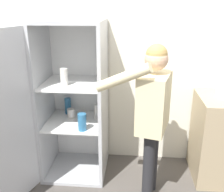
# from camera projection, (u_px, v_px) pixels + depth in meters

# --- Properties ---
(wall_back) EXTENTS (7.00, 0.06, 2.55)m
(wall_back) POSITION_uv_depth(u_px,v_px,m) (111.00, 57.00, 3.00)
(wall_back) COLOR silver
(wall_back) RESTS_ON ground_plane
(refrigerator) EXTENTS (0.95, 1.28, 1.71)m
(refrigerator) POSITION_uv_depth(u_px,v_px,m) (62.00, 105.00, 2.75)
(refrigerator) COLOR #B7BABC
(refrigerator) RESTS_ON ground_plane
(person) EXTENTS (0.70, 0.56, 1.54)m
(person) POSITION_uv_depth(u_px,v_px,m) (153.00, 107.00, 2.40)
(person) COLOR #262628
(person) RESTS_ON ground_plane
(counter) EXTENTS (0.61, 0.59, 0.94)m
(counter) POSITION_uv_depth(u_px,v_px,m) (223.00, 139.00, 2.84)
(counter) COLOR tan
(counter) RESTS_ON ground_plane
(bowl) EXTENTS (0.18, 0.18, 0.07)m
(bowl) POSITION_uv_depth(u_px,v_px,m) (224.00, 93.00, 2.71)
(bowl) COLOR white
(bowl) RESTS_ON counter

